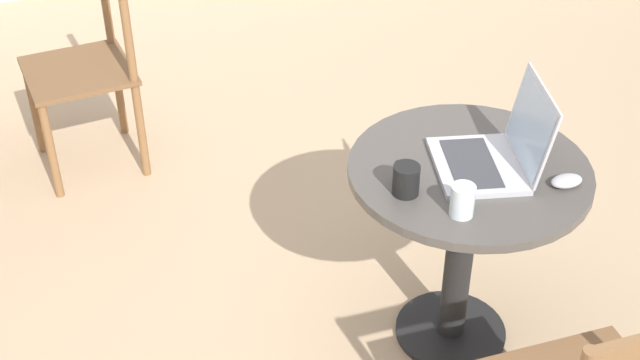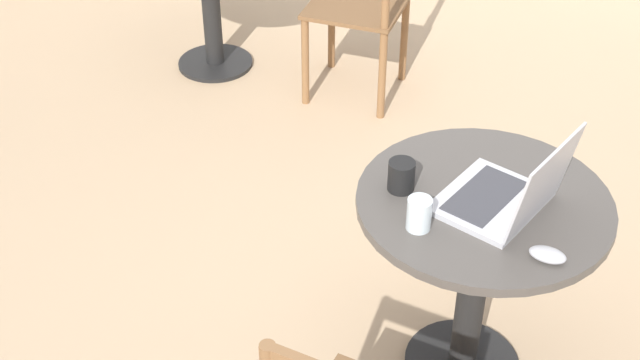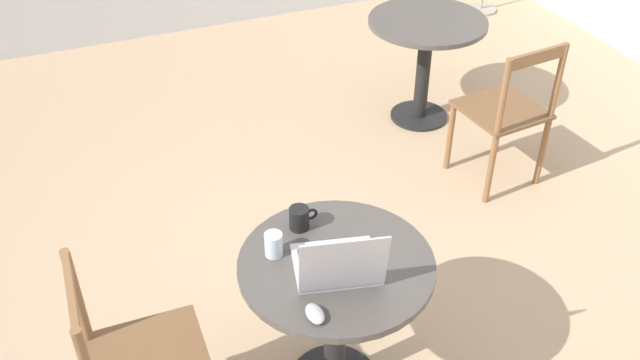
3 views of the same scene
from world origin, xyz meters
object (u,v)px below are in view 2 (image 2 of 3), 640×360
object	(u,v)px
mouse	(548,255)
laptop	(507,195)
cafe_table_near	(479,244)
mug	(402,175)
chair_mid_front	(366,7)
drinking_glass	(419,214)

from	to	relation	value
mouse	laptop	bearing A→B (deg)	45.70
cafe_table_near	mug	distance (m)	0.33
chair_mid_front	mug	world-z (taller)	chair_mid_front
chair_mid_front	laptop	world-z (taller)	laptop
chair_mid_front	mouse	xyz separation A→B (m)	(-1.66, -1.22, 0.27)
mug	drinking_glass	xyz separation A→B (m)	(-0.15, -0.11, 0.00)
laptop	mug	distance (m)	0.31
cafe_table_near	chair_mid_front	xyz separation A→B (m)	(1.48, 1.00, -0.08)
cafe_table_near	chair_mid_front	world-z (taller)	chair_mid_front
laptop	mouse	xyz separation A→B (m)	(-0.16, -0.16, -0.04)
laptop	drinking_glass	world-z (taller)	laptop
cafe_table_near	laptop	size ratio (longest dim) A/B	2.00
mouse	mug	bearing A→B (deg)	75.02
cafe_table_near	drinking_glass	xyz separation A→B (m)	(-0.20, 0.13, 0.22)
cafe_table_near	chair_mid_front	distance (m)	1.79
chair_mid_front	mug	bearing A→B (deg)	-153.76
cafe_table_near	mug	bearing A→B (deg)	102.67
drinking_glass	mouse	bearing A→B (deg)	-86.24
chair_mid_front	mug	size ratio (longest dim) A/B	7.68
cafe_table_near	chair_mid_front	bearing A→B (deg)	33.91
mug	mouse	bearing A→B (deg)	-104.98
laptop	mug	xyz separation A→B (m)	(-0.03, 0.30, -0.01)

